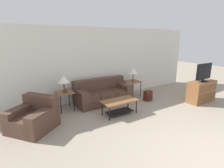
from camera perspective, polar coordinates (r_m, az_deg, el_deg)
The scene contains 12 objects.
wall_back at distance 6.52m, azimuth -4.22°, elevation 6.62°, with size 8.91×0.06×2.60m.
couch at distance 6.20m, azimuth -2.96°, elevation -3.31°, with size 1.98×0.89×0.82m.
armchair at distance 4.83m, azimuth -24.20°, elevation -10.15°, with size 1.34×1.34×0.80m.
coffee_table at distance 5.22m, azimuth 2.49°, elevation -6.50°, with size 1.07×0.54×0.44m.
side_table_left at distance 5.64m, azimuth -15.22°, elevation -3.07°, with size 0.49×0.56×0.60m.
side_table_right at distance 6.88m, azimuth 6.82°, elevation 0.52°, with size 0.49×0.56×0.60m.
table_lamp_left at distance 5.52m, azimuth -15.53°, elevation 1.46°, with size 0.36×0.36×0.51m.
table_lamp_right at distance 6.78m, azimuth 6.94°, elevation 4.26°, with size 0.36×0.36×0.51m.
tv_console at distance 6.99m, azimuth 27.16°, elevation -2.16°, with size 1.11×0.46×0.76m.
television at distance 6.84m, azimuth 27.84°, elevation 3.54°, with size 0.81×0.20×0.62m.
backpack at distance 6.54m, azimuth 11.67°, elevation -3.75°, with size 0.28×0.27×0.36m.
picture_frame at distance 5.53m, azimuth -14.79°, elevation -2.00°, with size 0.10×0.04×0.13m.
Camera 1 is at (-3.02, -1.02, 2.20)m, focal length 28.00 mm.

